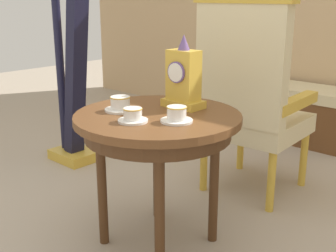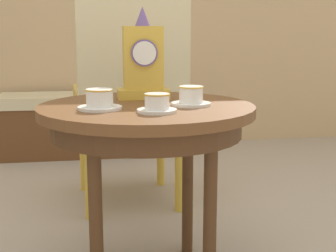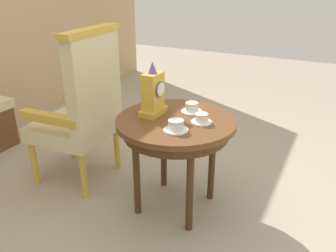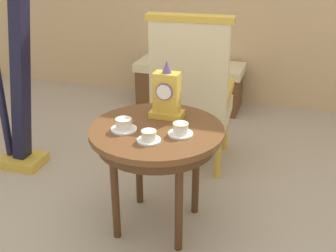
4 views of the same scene
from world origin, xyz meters
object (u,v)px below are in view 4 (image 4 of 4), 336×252
teacup_center (181,130)px  mantel_clock (167,95)px  harp (14,79)px  teacup_right (149,136)px  side_table (157,140)px  armchair (192,91)px  teacup_left (124,125)px  window_bench (189,85)px

teacup_center → mantel_clock: bearing=124.6°
harp → teacup_center: bearing=-17.6°
teacup_right → teacup_center: teacup_center is taller
side_table → harp: harp is taller
side_table → armchair: size_ratio=0.65×
armchair → side_table: bearing=-90.5°
teacup_left → armchair: size_ratio=0.13×
armchair → window_bench: armchair is taller
side_table → harp: bearing=162.1°
armchair → harp: (-1.18, -0.36, 0.09)m
window_bench → teacup_right: bearing=-81.0°
teacup_right → armchair: size_ratio=0.11×
armchair → harp: harp is taller
armchair → teacup_left: bearing=-101.5°
teacup_right → harp: size_ratio=0.07×
armchair → window_bench: 1.26m
teacup_left → armchair: (0.17, 0.82, -0.07)m
harp → window_bench: 1.81m
teacup_left → mantel_clock: 0.31m
harp → teacup_left: bearing=-24.3°
teacup_right → teacup_center: 0.18m
side_table → teacup_left: (-0.16, -0.08, 0.10)m
side_table → teacup_left: 0.21m
teacup_left → armchair: 0.84m
side_table → window_bench: (-0.31, 1.90, -0.34)m
side_table → window_bench: bearing=99.3°
teacup_left → mantel_clock: mantel_clock is taller
teacup_center → window_bench: (-0.46, 1.94, -0.44)m
teacup_right → teacup_center: bearing=42.5°
teacup_left → window_bench: bearing=94.4°
teacup_center → window_bench: size_ratio=0.13×
mantel_clock → window_bench: bearing=100.4°
mantel_clock → armchair: armchair is taller
teacup_right → window_bench: teacup_right is taller
teacup_center → teacup_left: bearing=-173.2°
side_table → armchair: (0.01, 0.74, 0.03)m
mantel_clock → window_bench: 1.85m
harp → window_bench: harp is taller
harp → side_table: bearing=-17.9°
side_table → teacup_center: 0.18m
teacup_center → harp: 1.38m
teacup_right → armchair: armchair is taller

